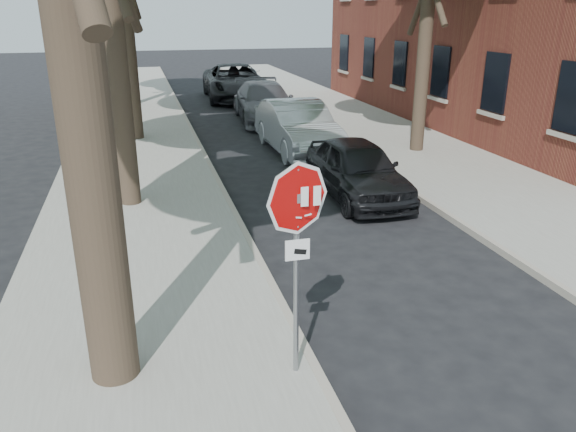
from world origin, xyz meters
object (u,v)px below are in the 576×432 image
(stop_sign, at_px, (297,230))
(car_a, at_px, (357,169))
(car_c, at_px, (264,102))
(car_d, at_px, (235,82))
(car_b, at_px, (297,127))

(stop_sign, bearing_deg, car_a, 62.87)
(car_a, height_order, car_c, car_c)
(stop_sign, height_order, car_d, stop_sign)
(stop_sign, distance_m, car_c, 16.81)
(car_b, relative_size, car_c, 0.92)
(car_a, bearing_deg, stop_sign, -116.69)
(stop_sign, bearing_deg, car_d, 81.95)
(car_a, bearing_deg, car_c, 90.43)
(car_c, bearing_deg, stop_sign, -97.71)
(stop_sign, relative_size, car_b, 0.55)
(stop_sign, xyz_separation_m, car_a, (3.30, 6.44, -1.26))
(car_c, height_order, car_d, car_d)
(car_a, distance_m, car_d, 15.98)
(car_c, distance_m, car_d, 5.98)
(car_a, xyz_separation_m, car_d, (-0.13, 15.98, 0.17))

